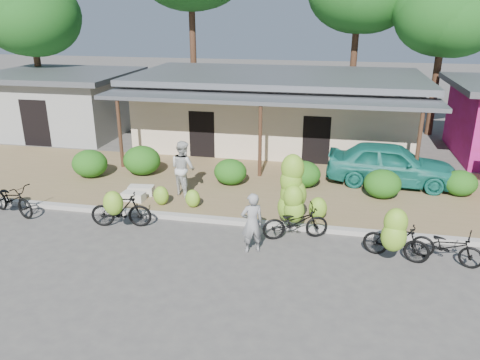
% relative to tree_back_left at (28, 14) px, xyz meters
% --- Properties ---
extents(ground, '(100.00, 100.00, 0.00)m').
position_rel_tree_back_left_xyz_m(ground, '(13.69, -13.11, -5.86)').
color(ground, '#4D4A47').
rests_on(ground, ground).
extents(sidewalk, '(60.00, 6.00, 0.12)m').
position_rel_tree_back_left_xyz_m(sidewalk, '(13.69, -8.11, -5.80)').
color(sidewalk, olive).
rests_on(sidewalk, ground).
extents(curb, '(60.00, 0.25, 0.15)m').
position_rel_tree_back_left_xyz_m(curb, '(13.69, -11.11, -5.79)').
color(curb, '#A8A399').
rests_on(curb, ground).
extents(shop_main, '(13.00, 8.50, 3.35)m').
position_rel_tree_back_left_xyz_m(shop_main, '(13.69, -2.18, -4.14)').
color(shop_main, beige).
rests_on(shop_main, ground).
extents(shop_grey, '(7.00, 6.00, 3.15)m').
position_rel_tree_back_left_xyz_m(shop_grey, '(2.69, -2.12, -4.24)').
color(shop_grey, gray).
rests_on(shop_grey, ground).
extents(tree_back_left, '(5.33, 5.22, 7.85)m').
position_rel_tree_back_left_xyz_m(tree_back_left, '(0.00, 0.00, 0.00)').
color(tree_back_left, '#482A1C').
rests_on(tree_back_left, ground).
extents(tree_near_right, '(4.85, 4.70, 7.67)m').
position_rel_tree_back_left_xyz_m(tree_near_right, '(21.00, 1.50, 0.01)').
color(tree_near_right, '#482A1C').
rests_on(tree_near_right, ground).
extents(hedge_0, '(1.34, 1.20, 1.04)m').
position_rel_tree_back_left_xyz_m(hedge_0, '(7.42, -8.38, -5.22)').
color(hedge_0, '#195914').
rests_on(hedge_0, sidewalk).
extents(hedge_1, '(1.42, 1.28, 1.11)m').
position_rel_tree_back_left_xyz_m(hedge_1, '(9.24, -7.71, -5.19)').
color(hedge_1, '#195914').
rests_on(hedge_1, sidewalk).
extents(hedge_2, '(1.19, 1.07, 0.93)m').
position_rel_tree_back_left_xyz_m(hedge_2, '(12.79, -8.09, -5.28)').
color(hedge_2, '#195914').
rests_on(hedge_2, sidewalk).
extents(hedge_3, '(1.20, 1.08, 0.94)m').
position_rel_tree_back_left_xyz_m(hedge_3, '(15.41, -7.83, -5.27)').
color(hedge_3, '#195914').
rests_on(hedge_3, sidewalk).
extents(hedge_4, '(1.24, 1.11, 0.97)m').
position_rel_tree_back_left_xyz_m(hedge_4, '(18.07, -8.34, -5.26)').
color(hedge_4, '#195914').
rests_on(hedge_4, sidewalk).
extents(hedge_5, '(1.12, 1.01, 0.87)m').
position_rel_tree_back_left_xyz_m(hedge_5, '(20.69, -7.61, -5.30)').
color(hedge_5, '#195914').
rests_on(hedge_5, sidewalk).
extents(bike_far_left, '(2.08, 1.52, 1.46)m').
position_rel_tree_back_left_xyz_m(bike_far_left, '(6.55, -11.87, -5.27)').
color(bike_far_left, black).
rests_on(bike_far_left, ground).
extents(bike_left, '(1.87, 1.29, 1.39)m').
position_rel_tree_back_left_xyz_m(bike_left, '(10.35, -12.06, -5.24)').
color(bike_left, black).
rests_on(bike_left, ground).
extents(bike_center, '(1.98, 1.47, 2.32)m').
position_rel_tree_back_left_xyz_m(bike_center, '(15.36, -11.42, -4.95)').
color(bike_center, black).
rests_on(bike_center, ground).
extents(bike_right, '(1.75, 1.34, 1.65)m').
position_rel_tree_back_left_xyz_m(bike_right, '(18.05, -12.55, -5.15)').
color(bike_right, black).
rests_on(bike_right, ground).
extents(bike_far_right, '(1.83, 1.15, 0.91)m').
position_rel_tree_back_left_xyz_m(bike_far_right, '(19.36, -12.26, -5.41)').
color(bike_far_right, black).
rests_on(bike_far_right, ground).
extents(loose_banana_a, '(0.50, 0.43, 0.63)m').
position_rel_tree_back_left_xyz_m(loose_banana_a, '(11.00, -10.41, -5.43)').
color(loose_banana_a, '#7EC531').
rests_on(loose_banana_a, sidewalk).
extents(loose_banana_b, '(0.47, 0.40, 0.59)m').
position_rel_tree_back_left_xyz_m(loose_banana_b, '(12.06, -10.40, -5.44)').
color(loose_banana_b, '#7EC531').
rests_on(loose_banana_b, sidewalk).
extents(loose_banana_c, '(0.55, 0.47, 0.69)m').
position_rel_tree_back_left_xyz_m(loose_banana_c, '(16.03, -10.51, -5.40)').
color(loose_banana_c, '#7EC531').
rests_on(loose_banana_c, sidewalk).
extents(sack_near, '(0.89, 0.49, 0.30)m').
position_rel_tree_back_left_xyz_m(sack_near, '(10.01, -9.70, -5.59)').
color(sack_near, beige).
rests_on(sack_near, sidewalk).
extents(sack_far, '(0.78, 0.45, 0.28)m').
position_rel_tree_back_left_xyz_m(sack_far, '(9.97, -10.25, -5.60)').
color(sack_far, beige).
rests_on(sack_far, sidewalk).
extents(vendor, '(0.73, 0.64, 1.67)m').
position_rel_tree_back_left_xyz_m(vendor, '(14.39, -12.68, -5.03)').
color(vendor, gray).
rests_on(vendor, ground).
extents(bystander, '(1.16, 1.11, 1.89)m').
position_rel_tree_back_left_xyz_m(bystander, '(11.44, -9.39, -4.79)').
color(bystander, silver).
rests_on(bystander, sidewalk).
extents(teal_van, '(4.57, 2.06, 1.52)m').
position_rel_tree_back_left_xyz_m(teal_van, '(18.44, -6.91, -4.98)').
color(teal_van, '#197365').
rests_on(teal_van, sidewalk).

